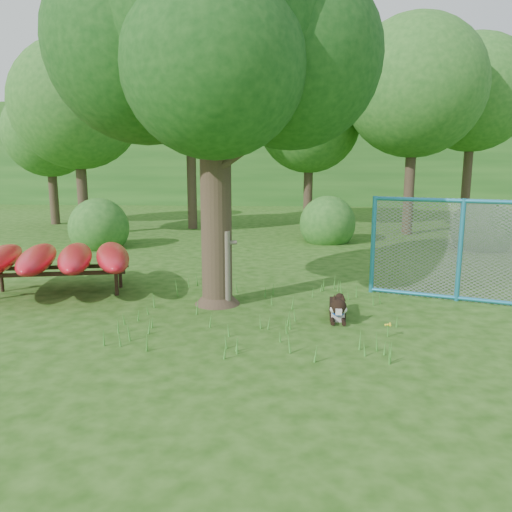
# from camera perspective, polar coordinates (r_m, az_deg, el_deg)

# --- Properties ---
(ground) EXTENTS (80.00, 80.00, 0.00)m
(ground) POSITION_cam_1_polar(r_m,az_deg,el_deg) (7.65, -2.12, -9.06)
(ground) COLOR #1D450D
(ground) RESTS_ON ground
(oak_tree) EXTENTS (5.70, 5.04, 6.95)m
(oak_tree) POSITION_cam_1_polar(r_m,az_deg,el_deg) (9.20, -5.05, 23.53)
(oak_tree) COLOR #37291E
(oak_tree) RESTS_ON ground
(wooden_post) EXTENTS (0.37, 0.22, 1.38)m
(wooden_post) POSITION_cam_1_polar(r_m,az_deg,el_deg) (8.95, -3.35, -1.26)
(wooden_post) COLOR #63584A
(wooden_post) RESTS_ON ground
(kayak_rack) EXTENTS (3.57, 3.19, 0.93)m
(kayak_rack) POSITION_cam_1_polar(r_m,az_deg,el_deg) (10.58, -21.85, -0.24)
(kayak_rack) COLOR black
(kayak_rack) RESTS_ON ground
(husky_dog) EXTENTS (0.32, 1.12, 0.50)m
(husky_dog) POSITION_cam_1_polar(r_m,az_deg,el_deg) (8.48, 9.34, -5.95)
(husky_dog) COLOR black
(husky_dog) RESTS_ON ground
(fence_section) EXTENTS (3.13, 1.20, 3.21)m
(fence_section) POSITION_cam_1_polar(r_m,az_deg,el_deg) (10.00, 22.29, 0.59)
(fence_section) COLOR teal
(fence_section) RESTS_ON ground
(wildflower_clump) EXTENTS (0.10, 0.09, 0.22)m
(wildflower_clump) POSITION_cam_1_polar(r_m,az_deg,el_deg) (7.79, 14.88, -7.71)
(wildflower_clump) COLOR #418C2D
(wildflower_clump) RESTS_ON ground
(bg_tree_a) EXTENTS (4.40, 4.40, 6.70)m
(bg_tree_a) POSITION_cam_1_polar(r_m,az_deg,el_deg) (18.72, -19.81, 15.98)
(bg_tree_a) COLOR #37291E
(bg_tree_a) RESTS_ON ground
(bg_tree_b) EXTENTS (5.20, 5.20, 8.22)m
(bg_tree_b) POSITION_cam_1_polar(r_m,az_deg,el_deg) (19.75, -7.64, 19.50)
(bg_tree_b) COLOR #37291E
(bg_tree_b) RESTS_ON ground
(bg_tree_c) EXTENTS (4.00, 4.00, 6.12)m
(bg_tree_c) POSITION_cam_1_polar(r_m,az_deg,el_deg) (20.23, 6.12, 15.04)
(bg_tree_c) COLOR #37291E
(bg_tree_c) RESTS_ON ground
(bg_tree_d) EXTENTS (4.80, 4.80, 7.50)m
(bg_tree_d) POSITION_cam_1_polar(r_m,az_deg,el_deg) (18.81, 17.70, 17.92)
(bg_tree_d) COLOR #37291E
(bg_tree_d) RESTS_ON ground
(bg_tree_e) EXTENTS (4.60, 4.60, 7.55)m
(bg_tree_e) POSITION_cam_1_polar(r_m,az_deg,el_deg) (22.52, 23.60, 16.67)
(bg_tree_e) COLOR #37291E
(bg_tree_e) RESTS_ON ground
(bg_tree_f) EXTENTS (3.60, 3.60, 5.55)m
(bg_tree_f) POSITION_cam_1_polar(r_m,az_deg,el_deg) (22.42, -22.59, 12.91)
(bg_tree_f) COLOR #37291E
(bg_tree_f) RESTS_ON ground
(shrub_left) EXTENTS (1.80, 1.80, 1.80)m
(shrub_left) POSITION_cam_1_polar(r_m,az_deg,el_deg) (15.96, -17.39, 0.95)
(shrub_left) COLOR #255F1E
(shrub_left) RESTS_ON ground
(shrub_right) EXTENTS (1.80, 1.80, 1.80)m
(shrub_right) POSITION_cam_1_polar(r_m,az_deg,el_deg) (16.42, 24.24, 0.75)
(shrub_right) COLOR #255F1E
(shrub_right) RESTS_ON ground
(shrub_mid) EXTENTS (1.80, 1.80, 1.80)m
(shrub_mid) POSITION_cam_1_polar(r_m,az_deg,el_deg) (16.41, 8.11, 1.60)
(shrub_mid) COLOR #255F1E
(shrub_mid) RESTS_ON ground
(wooded_hillside) EXTENTS (80.00, 12.00, 6.00)m
(wooded_hillside) POSITION_cam_1_polar(r_m,az_deg,el_deg) (35.17, 2.63, 11.46)
(wooded_hillside) COLOR #255F1E
(wooded_hillside) RESTS_ON ground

